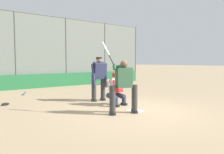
{
  "coord_description": "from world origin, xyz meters",
  "views": [
    {
      "loc": [
        4.82,
        5.04,
        1.59
      ],
      "look_at": [
        0.16,
        -1.0,
        1.05
      ],
      "focal_mm": 35.0,
      "sensor_mm": 36.0,
      "label": 1
    }
  ],
  "objects_px": {
    "catcher_behind_plate": "(117,88)",
    "spare_bat_near_backstop": "(117,86)",
    "spare_bat_third_base_side": "(24,94)",
    "spare_bat_by_padding": "(98,84)",
    "umpire_home": "(99,77)",
    "fielding_glove_on_dirt": "(5,104)",
    "batter_at_plate": "(123,85)",
    "equipment_bag_dugout_side": "(111,82)"
  },
  "relations": [
    {
      "from": "batter_at_plate",
      "to": "catcher_behind_plate",
      "type": "relative_size",
      "value": 1.82
    },
    {
      "from": "equipment_bag_dugout_side",
      "to": "umpire_home",
      "type": "bearing_deg",
      "value": 48.23
    },
    {
      "from": "batter_at_plate",
      "to": "equipment_bag_dugout_side",
      "type": "distance_m",
      "value": 8.85
    },
    {
      "from": "catcher_behind_plate",
      "to": "fielding_glove_on_dirt",
      "type": "xyz_separation_m",
      "value": [
        3.22,
        -2.47,
        -0.58
      ]
    },
    {
      "from": "catcher_behind_plate",
      "to": "equipment_bag_dugout_side",
      "type": "bearing_deg",
      "value": -132.57
    },
    {
      "from": "spare_bat_near_backstop",
      "to": "spare_bat_third_base_side",
      "type": "height_order",
      "value": "same"
    },
    {
      "from": "batter_at_plate",
      "to": "catcher_behind_plate",
      "type": "height_order",
      "value": "batter_at_plate"
    },
    {
      "from": "batter_at_plate",
      "to": "spare_bat_by_padding",
      "type": "distance_m",
      "value": 8.4
    },
    {
      "from": "batter_at_plate",
      "to": "fielding_glove_on_dirt",
      "type": "bearing_deg",
      "value": -36.98
    },
    {
      "from": "batter_at_plate",
      "to": "spare_bat_by_padding",
      "type": "xyz_separation_m",
      "value": [
        -4.03,
        -7.32,
        -0.86
      ]
    },
    {
      "from": "umpire_home",
      "to": "spare_bat_third_base_side",
      "type": "bearing_deg",
      "value": -56.77
    },
    {
      "from": "catcher_behind_plate",
      "to": "equipment_bag_dugout_side",
      "type": "xyz_separation_m",
      "value": [
        -4.42,
        -6.08,
        -0.5
      ]
    },
    {
      "from": "spare_bat_by_padding",
      "to": "spare_bat_third_base_side",
      "type": "distance_m",
      "value": 5.47
    },
    {
      "from": "fielding_glove_on_dirt",
      "to": "spare_bat_third_base_side",
      "type": "bearing_deg",
      "value": -119.31
    },
    {
      "from": "fielding_glove_on_dirt",
      "to": "equipment_bag_dugout_side",
      "type": "height_order",
      "value": "equipment_bag_dugout_side"
    },
    {
      "from": "batter_at_plate",
      "to": "umpire_home",
      "type": "bearing_deg",
      "value": -88.53
    },
    {
      "from": "umpire_home",
      "to": "equipment_bag_dugout_side",
      "type": "distance_m",
      "value": 6.69
    },
    {
      "from": "batter_at_plate",
      "to": "spare_bat_by_padding",
      "type": "bearing_deg",
      "value": -101.5
    },
    {
      "from": "batter_at_plate",
      "to": "catcher_behind_plate",
      "type": "bearing_deg",
      "value": -102.54
    },
    {
      "from": "umpire_home",
      "to": "equipment_bag_dugout_side",
      "type": "height_order",
      "value": "umpire_home"
    },
    {
      "from": "spare_bat_third_base_side",
      "to": "fielding_glove_on_dirt",
      "type": "bearing_deg",
      "value": -6.16
    },
    {
      "from": "equipment_bag_dugout_side",
      "to": "fielding_glove_on_dirt",
      "type": "bearing_deg",
      "value": 25.33
    },
    {
      "from": "spare_bat_near_backstop",
      "to": "spare_bat_by_padding",
      "type": "bearing_deg",
      "value": 123.78
    },
    {
      "from": "spare_bat_by_padding",
      "to": "spare_bat_near_backstop",
      "type": "bearing_deg",
      "value": -96.26
    },
    {
      "from": "batter_at_plate",
      "to": "fielding_glove_on_dirt",
      "type": "relative_size",
      "value": 8.13
    },
    {
      "from": "batter_at_plate",
      "to": "spare_bat_third_base_side",
      "type": "bearing_deg",
      "value": -60.64
    },
    {
      "from": "umpire_home",
      "to": "spare_bat_near_backstop",
      "type": "height_order",
      "value": "umpire_home"
    },
    {
      "from": "spare_bat_third_base_side",
      "to": "spare_bat_by_padding",
      "type": "bearing_deg",
      "value": 127.77
    },
    {
      "from": "equipment_bag_dugout_side",
      "to": "batter_at_plate",
      "type": "bearing_deg",
      "value": 54.9
    },
    {
      "from": "equipment_bag_dugout_side",
      "to": "spare_bat_by_padding",
      "type": "bearing_deg",
      "value": -5.94
    },
    {
      "from": "umpire_home",
      "to": "spare_bat_by_padding",
      "type": "xyz_separation_m",
      "value": [
        -3.39,
        -5.06,
        -0.93
      ]
    },
    {
      "from": "umpire_home",
      "to": "fielding_glove_on_dirt",
      "type": "bearing_deg",
      "value": -16.64
    },
    {
      "from": "catcher_behind_plate",
      "to": "fielding_glove_on_dirt",
      "type": "bearing_deg",
      "value": -44.0
    },
    {
      "from": "catcher_behind_plate",
      "to": "umpire_home",
      "type": "height_order",
      "value": "umpire_home"
    },
    {
      "from": "spare_bat_third_base_side",
      "to": "fielding_glove_on_dirt",
      "type": "xyz_separation_m",
      "value": [
        1.32,
        2.34,
        0.02
      ]
    },
    {
      "from": "fielding_glove_on_dirt",
      "to": "spare_bat_near_backstop",
      "type": "bearing_deg",
      "value": -162.34
    },
    {
      "from": "batter_at_plate",
      "to": "spare_bat_third_base_side",
      "type": "xyz_separation_m",
      "value": [
        1.26,
        -5.94,
        -0.86
      ]
    },
    {
      "from": "umpire_home",
      "to": "spare_bat_near_backstop",
      "type": "relative_size",
      "value": 2.23
    },
    {
      "from": "umpire_home",
      "to": "fielding_glove_on_dirt",
      "type": "relative_size",
      "value": 6.59
    },
    {
      "from": "catcher_behind_plate",
      "to": "spare_bat_near_backstop",
      "type": "bearing_deg",
      "value": -135.96
    },
    {
      "from": "umpire_home",
      "to": "fielding_glove_on_dirt",
      "type": "distance_m",
      "value": 3.6
    },
    {
      "from": "batter_at_plate",
      "to": "spare_bat_near_backstop",
      "type": "height_order",
      "value": "batter_at_plate"
    }
  ]
}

